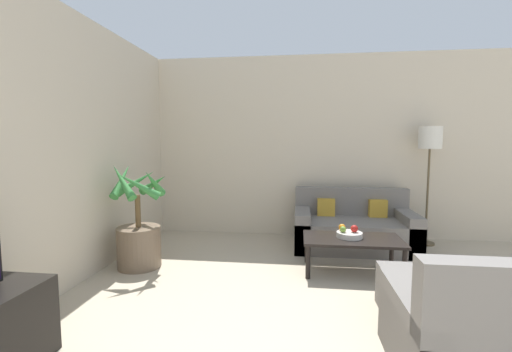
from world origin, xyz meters
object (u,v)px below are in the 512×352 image
sofa_loveseat (353,228)px  coffee_table (352,242)px  orange_fruit (342,227)px  apple_green (343,229)px  fruit_bowl (349,235)px  apple_red (354,229)px  floor_lamp (430,145)px  potted_palm (139,233)px  armchair (471,340)px  ottoman (418,293)px

sofa_loveseat → coffee_table: size_ratio=1.49×
orange_fruit → apple_green: bearing=-89.5°
sofa_loveseat → fruit_bowl: (-0.18, -0.89, 0.15)m
sofa_loveseat → apple_green: size_ratio=23.31×
apple_green → orange_fruit: 0.08m
apple_red → fruit_bowl: bearing=-175.4°
floor_lamp → apple_red: 1.88m
fruit_bowl → coffee_table: bearing=-33.3°
fruit_bowl → orange_fruit: (-0.07, 0.06, 0.07)m
sofa_loveseat → floor_lamp: floor_lamp is taller
floor_lamp → coffee_table: (-1.18, -1.19, -1.05)m
potted_palm → apple_red: size_ratio=14.94×
fruit_bowl → apple_green: 0.10m
potted_palm → floor_lamp: 3.93m
sofa_loveseat → armchair: bearing=-83.9°
sofa_loveseat → coffee_table: 0.93m
potted_palm → floor_lamp: (3.56, 1.33, 0.99)m
fruit_bowl → orange_fruit: bearing=139.7°
fruit_bowl → potted_palm: bearing=-176.1°
potted_palm → orange_fruit: size_ratio=16.00×
armchair → coffee_table: bearing=104.1°
potted_palm → apple_green: 2.29m
potted_palm → apple_red: (2.40, 0.16, 0.09)m
coffee_table → fruit_bowl: size_ratio=3.79×
floor_lamp → coffee_table: 1.98m
apple_red → ottoman: size_ratio=0.14×
apple_green → armchair: armchair is taller
apple_green → ottoman: 1.06m
potted_palm → ottoman: (2.77, -0.76, -0.21)m
potted_palm → sofa_loveseat: potted_palm is taller
floor_lamp → fruit_bowl: 1.95m
floor_lamp → fruit_bowl: (-1.21, -1.18, -0.97)m
armchair → ottoman: 0.81m
orange_fruit → coffee_table: bearing=-38.5°
apple_red → apple_green: 0.13m
coffee_table → apple_red: size_ratio=13.06×
floor_lamp → apple_red: (-1.16, -1.17, -0.90)m
apple_green → coffee_table: bearing=-0.8°
floor_lamp → coffee_table: size_ratio=1.55×
apple_red → armchair: (0.40, -1.73, -0.21)m
floor_lamp → orange_fruit: bearing=-139.0°
fruit_bowl → armchair: armchair is taller
coffee_table → potted_palm: bearing=-176.6°
apple_red → coffee_table: bearing=-133.7°
ottoman → coffee_table: bearing=113.6°
apple_red → floor_lamp: bearing=45.3°
fruit_bowl → apple_red: size_ratio=3.45×
fruit_bowl → ottoman: 1.03m
coffee_table → orange_fruit: orange_fruit is taller
floor_lamp → orange_fruit: 1.92m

